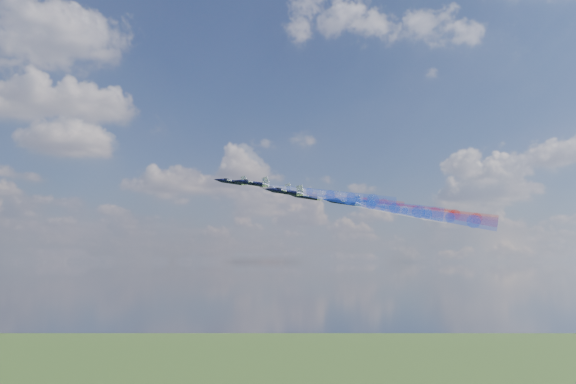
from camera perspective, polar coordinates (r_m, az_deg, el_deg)
jet_lead at (r=174.51m, az=-5.15°, el=0.92°), size 13.33×13.45×4.82m
trail_lead at (r=167.74m, az=1.36°, el=-0.01°), size 25.06×25.70×9.00m
jet_inner_left at (r=160.91m, az=-3.28°, el=0.80°), size 13.33×13.45×4.82m
trail_inner_left at (r=154.90m, az=3.86°, el=-0.22°), size 25.06×25.70×9.00m
jet_inner_right at (r=181.16m, az=-1.09°, el=0.25°), size 13.33×13.45×4.82m
trail_inner_right at (r=175.80m, az=5.28°, el=-0.66°), size 25.06×25.70×9.00m
jet_outer_left at (r=148.66m, az=-0.25°, el=0.01°), size 13.33×13.45×4.82m
trail_outer_left at (r=143.86m, az=7.58°, el=-1.12°), size 25.06×25.70×9.00m
jet_center_third at (r=167.64m, az=1.73°, el=-0.45°), size 13.33×13.45×4.82m
trail_center_third at (r=163.40m, az=8.69°, el=-1.45°), size 25.06×25.70×9.00m
jet_outer_right at (r=184.67m, az=3.50°, el=-0.43°), size 13.33×13.45×4.82m
trail_outer_right at (r=180.94m, az=9.83°, el=-1.34°), size 25.06×25.70×9.00m
jet_rear_left at (r=156.84m, az=5.07°, el=-0.93°), size 13.33×13.45×4.82m
trail_rear_left at (r=153.91m, az=12.58°, el=-2.00°), size 25.06×25.70×9.00m
jet_rear_right at (r=173.49m, az=6.41°, el=-0.83°), size 13.33×13.45×4.82m
trail_rear_right at (r=170.90m, az=13.20°, el=-1.80°), size 25.06×25.70×9.00m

